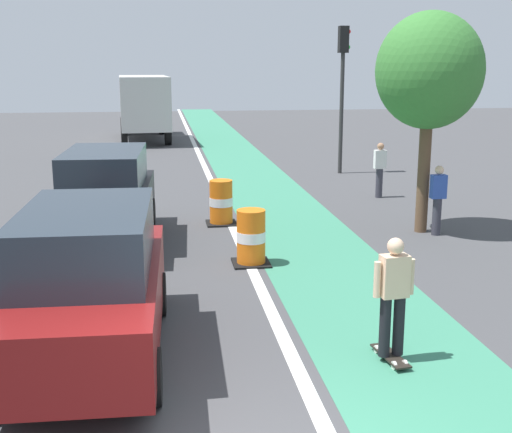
{
  "coord_description": "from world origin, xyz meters",
  "views": [
    {
      "loc": [
        -0.78,
        -5.57,
        3.87
      ],
      "look_at": [
        0.95,
        6.37,
        1.1
      ],
      "focal_mm": 47.1,
      "sensor_mm": 36.0,
      "label": 1
    }
  ],
  "objects_px": {
    "traffic_barrel_front": "(251,238)",
    "street_tree_sidewalk": "(429,72)",
    "skateboarder_on_lane": "(393,296)",
    "traffic_light_corner": "(343,74)",
    "traffic_barrel_mid": "(221,203)",
    "delivery_truck_down_block": "(143,104)",
    "pedestrian_waiting": "(380,168)",
    "parked_suv_nearest": "(89,283)",
    "pedestrian_crossing": "(438,198)",
    "parked_suv_second": "(106,196)"
  },
  "relations": [
    {
      "from": "traffic_barrel_front",
      "to": "street_tree_sidewalk",
      "type": "xyz_separation_m",
      "value": [
        4.3,
        2.02,
        3.14
      ]
    },
    {
      "from": "skateboarder_on_lane",
      "to": "traffic_light_corner",
      "type": "bearing_deg",
      "value": 77.29
    },
    {
      "from": "traffic_barrel_mid",
      "to": "delivery_truck_down_block",
      "type": "xyz_separation_m",
      "value": [
        -2.18,
        18.78,
        1.31
      ]
    },
    {
      "from": "traffic_barrel_front",
      "to": "street_tree_sidewalk",
      "type": "height_order",
      "value": "street_tree_sidewalk"
    },
    {
      "from": "traffic_barrel_front",
      "to": "delivery_truck_down_block",
      "type": "bearing_deg",
      "value": 96.3
    },
    {
      "from": "traffic_barrel_front",
      "to": "pedestrian_waiting",
      "type": "xyz_separation_m",
      "value": [
        4.62,
        6.09,
        0.33
      ]
    },
    {
      "from": "skateboarder_on_lane",
      "to": "parked_suv_nearest",
      "type": "xyz_separation_m",
      "value": [
        -3.93,
        0.72,
        0.12
      ]
    },
    {
      "from": "parked_suv_nearest",
      "to": "pedestrian_waiting",
      "type": "bearing_deg",
      "value": 53.78
    },
    {
      "from": "traffic_barrel_mid",
      "to": "pedestrian_crossing",
      "type": "xyz_separation_m",
      "value": [
        4.79,
        -1.77,
        0.33
      ]
    },
    {
      "from": "skateboarder_on_lane",
      "to": "parked_suv_nearest",
      "type": "relative_size",
      "value": 0.36
    },
    {
      "from": "pedestrian_crossing",
      "to": "pedestrian_waiting",
      "type": "distance_m",
      "value": 4.43
    },
    {
      "from": "traffic_barrel_front",
      "to": "street_tree_sidewalk",
      "type": "bearing_deg",
      "value": 25.19
    },
    {
      "from": "pedestrian_crossing",
      "to": "skateboarder_on_lane",
      "type": "bearing_deg",
      "value": -117.58
    },
    {
      "from": "traffic_barrel_mid",
      "to": "street_tree_sidewalk",
      "type": "bearing_deg",
      "value": -17.19
    },
    {
      "from": "traffic_barrel_mid",
      "to": "pedestrian_crossing",
      "type": "relative_size",
      "value": 0.68
    },
    {
      "from": "pedestrian_crossing",
      "to": "traffic_barrel_mid",
      "type": "bearing_deg",
      "value": 159.75
    },
    {
      "from": "pedestrian_crossing",
      "to": "pedestrian_waiting",
      "type": "relative_size",
      "value": 1.0
    },
    {
      "from": "parked_suv_second",
      "to": "traffic_barrel_mid",
      "type": "height_order",
      "value": "parked_suv_second"
    },
    {
      "from": "pedestrian_crossing",
      "to": "delivery_truck_down_block",
      "type": "bearing_deg",
      "value": 108.75
    },
    {
      "from": "parked_suv_second",
      "to": "skateboarder_on_lane",
      "type": "bearing_deg",
      "value": -58.19
    },
    {
      "from": "parked_suv_nearest",
      "to": "street_tree_sidewalk",
      "type": "relative_size",
      "value": 0.93
    },
    {
      "from": "pedestrian_waiting",
      "to": "street_tree_sidewalk",
      "type": "distance_m",
      "value": 4.95
    },
    {
      "from": "pedestrian_crossing",
      "to": "traffic_light_corner",
      "type": "bearing_deg",
      "value": 89.05
    },
    {
      "from": "traffic_light_corner",
      "to": "pedestrian_waiting",
      "type": "bearing_deg",
      "value": -90.6
    },
    {
      "from": "parked_suv_second",
      "to": "traffic_light_corner",
      "type": "distance_m",
      "value": 11.66
    },
    {
      "from": "traffic_barrel_front",
      "to": "traffic_light_corner",
      "type": "bearing_deg",
      "value": 66.2
    },
    {
      "from": "parked_suv_nearest",
      "to": "traffic_barrel_mid",
      "type": "distance_m",
      "value": 7.74
    },
    {
      "from": "traffic_barrel_front",
      "to": "pedestrian_crossing",
      "type": "distance_m",
      "value": 4.83
    },
    {
      "from": "parked_suv_second",
      "to": "pedestrian_waiting",
      "type": "distance_m",
      "value": 8.54
    },
    {
      "from": "traffic_barrel_front",
      "to": "traffic_barrel_mid",
      "type": "xyz_separation_m",
      "value": [
        -0.27,
        3.43,
        0.0
      ]
    },
    {
      "from": "traffic_barrel_mid",
      "to": "skateboarder_on_lane",
      "type": "bearing_deg",
      "value": -79.37
    },
    {
      "from": "skateboarder_on_lane",
      "to": "pedestrian_waiting",
      "type": "distance_m",
      "value": 11.23
    },
    {
      "from": "pedestrian_waiting",
      "to": "street_tree_sidewalk",
      "type": "bearing_deg",
      "value": -94.59
    },
    {
      "from": "traffic_barrel_front",
      "to": "pedestrian_crossing",
      "type": "relative_size",
      "value": 0.68
    },
    {
      "from": "street_tree_sidewalk",
      "to": "pedestrian_crossing",
      "type": "bearing_deg",
      "value": -57.65
    },
    {
      "from": "parked_suv_second",
      "to": "delivery_truck_down_block",
      "type": "bearing_deg",
      "value": 88.72
    },
    {
      "from": "traffic_barrel_mid",
      "to": "delivery_truck_down_block",
      "type": "relative_size",
      "value": 0.14
    },
    {
      "from": "skateboarder_on_lane",
      "to": "pedestrian_crossing",
      "type": "xyz_separation_m",
      "value": [
        3.28,
        6.28,
        -0.05
      ]
    },
    {
      "from": "traffic_barrel_mid",
      "to": "pedestrian_crossing",
      "type": "bearing_deg",
      "value": -20.25
    },
    {
      "from": "parked_suv_nearest",
      "to": "traffic_light_corner",
      "type": "distance_m",
      "value": 16.44
    },
    {
      "from": "skateboarder_on_lane",
      "to": "delivery_truck_down_block",
      "type": "distance_m",
      "value": 27.1
    },
    {
      "from": "traffic_barrel_mid",
      "to": "pedestrian_waiting",
      "type": "distance_m",
      "value": 5.58
    },
    {
      "from": "traffic_light_corner",
      "to": "pedestrian_waiting",
      "type": "relative_size",
      "value": 3.17
    },
    {
      "from": "parked_suv_second",
      "to": "traffic_barrel_front",
      "type": "bearing_deg",
      "value": -35.46
    },
    {
      "from": "skateboarder_on_lane",
      "to": "traffic_light_corner",
      "type": "relative_size",
      "value": 0.33
    },
    {
      "from": "skateboarder_on_lane",
      "to": "pedestrian_waiting",
      "type": "xyz_separation_m",
      "value": [
        3.38,
        10.71,
        -0.05
      ]
    },
    {
      "from": "pedestrian_crossing",
      "to": "street_tree_sidewalk",
      "type": "xyz_separation_m",
      "value": [
        -0.23,
        0.36,
        2.8
      ]
    },
    {
      "from": "pedestrian_crossing",
      "to": "pedestrian_waiting",
      "type": "height_order",
      "value": "same"
    },
    {
      "from": "skateboarder_on_lane",
      "to": "street_tree_sidewalk",
      "type": "height_order",
      "value": "street_tree_sidewalk"
    },
    {
      "from": "parked_suv_second",
      "to": "traffic_barrel_front",
      "type": "distance_m",
      "value": 3.6
    }
  ]
}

